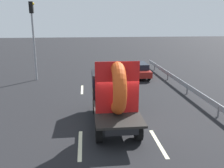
{
  "coord_description": "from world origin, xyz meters",
  "views": [
    {
      "loc": [
        -1.67,
        -11.02,
        5.09
      ],
      "look_at": [
        -0.36,
        1.19,
        1.83
      ],
      "focal_mm": 39.54,
      "sensor_mm": 36.0,
      "label": 1
    }
  ],
  "objects": [
    {
      "name": "ground_plane",
      "position": [
        0.0,
        0.0,
        0.0
      ],
      "size": [
        120.0,
        120.0,
        0.0
      ],
      "primitive_type": "plane",
      "color": "black"
    },
    {
      "name": "flatbed_truck",
      "position": [
        -0.36,
        0.75,
        1.61
      ],
      "size": [
        2.02,
        5.31,
        3.37
      ],
      "color": "black",
      "rests_on": "ground_plane"
    },
    {
      "name": "distant_sedan",
      "position": [
        2.93,
        10.24,
        0.69
      ],
      "size": [
        1.7,
        3.96,
        1.29
      ],
      "color": "black",
      "rests_on": "ground_plane"
    },
    {
      "name": "traffic_light",
      "position": [
        -5.89,
        10.12,
        4.13
      ],
      "size": [
        0.42,
        0.36,
        6.41
      ],
      "color": "gray",
      "rests_on": "ground_plane"
    },
    {
      "name": "guardrail",
      "position": [
        5.31,
        6.89,
        0.53
      ],
      "size": [
        0.1,
        16.67,
        0.71
      ],
      "color": "gray",
      "rests_on": "ground_plane"
    },
    {
      "name": "lane_dash_left_near",
      "position": [
        -2.0,
        -1.66,
        0.0
      ],
      "size": [
        0.16,
        2.55,
        0.01
      ],
      "primitive_type": "cube",
      "rotation": [
        0.0,
        0.0,
        1.57
      ],
      "color": "beige",
      "rests_on": "ground_plane"
    },
    {
      "name": "lane_dash_left_far",
      "position": [
        -2.0,
        6.66,
        0.0
      ],
      "size": [
        0.16,
        2.31,
        0.01
      ],
      "primitive_type": "cube",
      "rotation": [
        0.0,
        0.0,
        1.57
      ],
      "color": "beige",
      "rests_on": "ground_plane"
    },
    {
      "name": "lane_dash_right_near",
      "position": [
        1.29,
        -1.87,
        0.0
      ],
      "size": [
        0.16,
        2.47,
        0.01
      ],
      "primitive_type": "cube",
      "rotation": [
        0.0,
        0.0,
        1.57
      ],
      "color": "beige",
      "rests_on": "ground_plane"
    },
    {
      "name": "lane_dash_right_far",
      "position": [
        1.29,
        6.48,
        0.0
      ],
      "size": [
        0.16,
        2.57,
        0.01
      ],
      "primitive_type": "cube",
      "rotation": [
        0.0,
        0.0,
        1.57
      ],
      "color": "beige",
      "rests_on": "ground_plane"
    }
  ]
}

